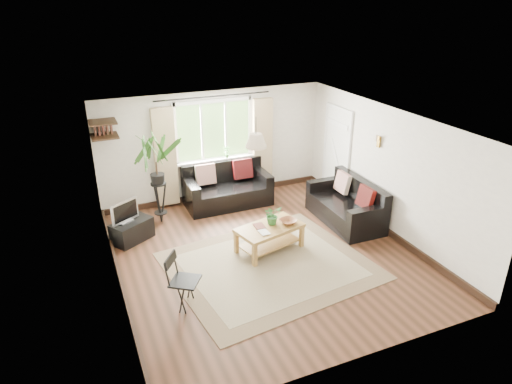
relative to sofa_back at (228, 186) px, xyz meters
name	(u,v)px	position (x,y,z in m)	size (l,w,h in m)	color
floor	(265,254)	(-0.11, -2.24, -0.43)	(5.50, 5.50, 0.00)	#321D10
ceiling	(266,122)	(-0.11, -2.24, 1.97)	(5.50, 5.50, 0.00)	white
wall_back	(214,146)	(-0.11, 0.51, 0.77)	(5.00, 0.02, 2.40)	white
wall_front	(362,280)	(-0.11, -4.99, 0.77)	(5.00, 0.02, 2.40)	white
wall_left	(111,219)	(-2.61, -2.24, 0.77)	(0.02, 5.50, 2.40)	white
wall_right	(388,172)	(2.39, -2.24, 0.77)	(0.02, 5.50, 2.40)	white
rug	(270,265)	(-0.19, -2.61, -0.42)	(3.20, 2.75, 0.02)	beige
window	(214,131)	(-0.11, 0.47, 1.12)	(2.50, 0.16, 2.16)	white
door	(336,155)	(2.36, -0.54, 0.57)	(0.06, 0.96, 2.06)	silver
corner_shelf	(104,129)	(-2.36, 0.26, 1.46)	(0.50, 0.50, 0.34)	black
pendant_lamp	(256,137)	(-0.11, -1.84, 1.62)	(0.36, 0.36, 0.54)	beige
wall_sconce	(378,140)	(2.32, -1.94, 1.31)	(0.12, 0.12, 0.28)	beige
sofa_back	(228,186)	(0.00, 0.00, 0.00)	(1.82, 0.91, 0.85)	black
sofa_right	(345,203)	(1.90, -1.69, -0.02)	(0.87, 1.73, 0.82)	black
coffee_table	(269,238)	(0.03, -2.12, -0.19)	(1.17, 0.64, 0.48)	brown
table_plant	(272,215)	(0.12, -2.05, 0.22)	(0.31, 0.27, 0.35)	#286127
bowl	(288,221)	(0.38, -2.14, 0.09)	(0.30, 0.30, 0.07)	brown
book_a	(260,233)	(-0.23, -2.30, 0.06)	(0.16, 0.21, 0.02)	silver
book_b	(255,227)	(-0.23, -2.06, 0.06)	(0.18, 0.24, 0.02)	brown
tv_stand	(132,231)	(-2.18, -0.80, -0.23)	(0.74, 0.42, 0.40)	black
tv	(125,211)	(-2.26, -0.80, 0.19)	(0.57, 0.19, 0.44)	#A5A5AA
palm_stand	(158,180)	(-1.52, -0.25, 0.48)	(0.71, 0.71, 1.82)	black
folding_chair	(185,282)	(-1.76, -3.10, -0.01)	(0.43, 0.43, 0.84)	black
sill_plant	(227,152)	(0.14, 0.39, 0.64)	(0.14, 0.10, 0.27)	#2D6023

